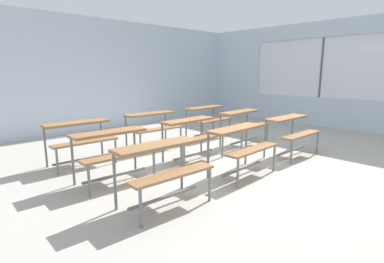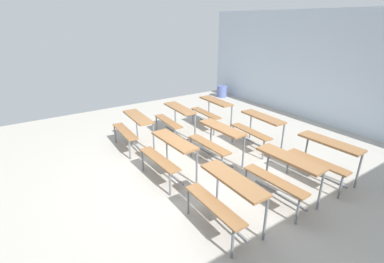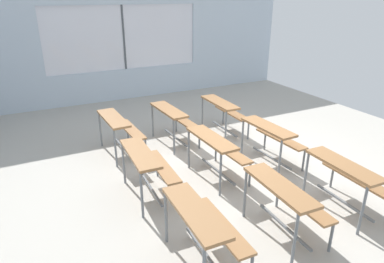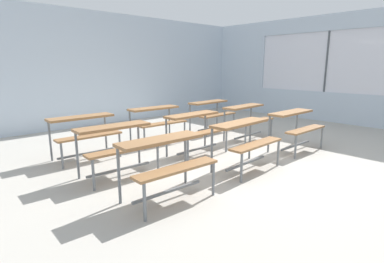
% 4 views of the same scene
% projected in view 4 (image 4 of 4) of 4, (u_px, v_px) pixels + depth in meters
% --- Properties ---
extents(ground, '(10.00, 9.00, 0.05)m').
position_uv_depth(ground, '(223.00, 160.00, 5.24)').
color(ground, '#ADA89E').
extents(wall_back, '(10.00, 0.12, 3.00)m').
position_uv_depth(wall_back, '(99.00, 69.00, 8.13)').
color(wall_back, silver).
rests_on(wall_back, ground).
extents(wall_right, '(0.12, 9.00, 3.00)m').
position_uv_depth(wall_right, '(349.00, 71.00, 8.15)').
color(wall_right, silver).
rests_on(wall_right, ground).
extents(desk_bench_r0c0, '(1.12, 0.63, 0.74)m').
position_uv_depth(desk_bench_r0c0, '(166.00, 154.00, 3.57)').
color(desk_bench_r0c0, olive).
rests_on(desk_bench_r0c0, ground).
extents(desk_bench_r0c1, '(1.12, 0.63, 0.74)m').
position_uv_depth(desk_bench_r0c1, '(245.00, 134.00, 4.62)').
color(desk_bench_r0c1, olive).
rests_on(desk_bench_r0c1, ground).
extents(desk_bench_r0c2, '(1.11, 0.60, 0.74)m').
position_uv_depth(desk_bench_r0c2, '(296.00, 121.00, 5.67)').
color(desk_bench_r0c2, olive).
rests_on(desk_bench_r0c2, ground).
extents(desk_bench_r1c0, '(1.13, 0.64, 0.74)m').
position_uv_depth(desk_bench_r1c0, '(117.00, 139.00, 4.34)').
color(desk_bench_r1c0, olive).
rests_on(desk_bench_r1c0, ground).
extents(desk_bench_r1c1, '(1.12, 0.62, 0.74)m').
position_uv_depth(desk_bench_r1c1, '(196.00, 124.00, 5.42)').
color(desk_bench_r1c1, olive).
rests_on(desk_bench_r1c1, ground).
extents(desk_bench_r1c2, '(1.13, 0.64, 0.74)m').
position_uv_depth(desk_bench_r1c2, '(248.00, 114.00, 6.52)').
color(desk_bench_r1c2, olive).
rests_on(desk_bench_r1c2, ground).
extents(desk_bench_r2c0, '(1.12, 0.62, 0.74)m').
position_uv_depth(desk_bench_r2c0, '(84.00, 127.00, 5.15)').
color(desk_bench_r2c0, olive).
rests_on(desk_bench_r2c0, ground).
extents(desk_bench_r2c1, '(1.13, 0.64, 0.74)m').
position_uv_depth(desk_bench_r2c1, '(157.00, 116.00, 6.25)').
color(desk_bench_r2c1, olive).
rests_on(desk_bench_r2c1, ground).
extents(desk_bench_r2c2, '(1.12, 0.63, 0.74)m').
position_uv_depth(desk_bench_r2c2, '(212.00, 109.00, 7.30)').
color(desk_bench_r2c2, olive).
rests_on(desk_bench_r2c2, ground).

